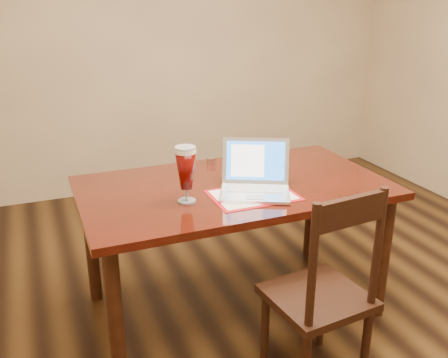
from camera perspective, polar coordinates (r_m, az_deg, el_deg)
name	(u,v)px	position (r m, az deg, el deg)	size (l,w,h in m)	color
ground	(297,327)	(3.00, 8.35, -16.44)	(5.00, 5.00, 0.00)	black
room_shell	(317,0)	(2.41, 10.61, 19.47)	(4.51, 5.01, 2.71)	tan
dining_table	(233,199)	(2.80, 1.08, -2.30)	(1.70, 0.96, 1.09)	#430F08
dining_chair	(323,295)	(2.41, 11.19, -12.85)	(0.48, 0.46, 1.03)	black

